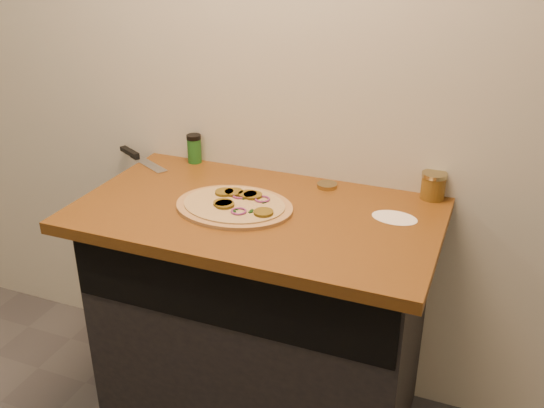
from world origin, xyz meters
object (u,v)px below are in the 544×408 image
at_px(salsa_jar, 433,186).
at_px(spice_shaker, 194,149).
at_px(chefs_knife, 138,158).
at_px(pizza, 235,205).

distance_m(salsa_jar, spice_shaker, 0.92).
height_order(chefs_knife, spice_shaker, spice_shaker).
height_order(salsa_jar, spice_shaker, spice_shaker).
xyz_separation_m(salsa_jar, spice_shaker, (-0.92, 0.00, 0.01)).
distance_m(chefs_knife, salsa_jar, 1.15).
bearing_deg(chefs_knife, pizza, -26.03).
relative_size(pizza, salsa_jar, 4.20).
xyz_separation_m(pizza, salsa_jar, (0.60, 0.32, 0.04)).
relative_size(chefs_knife, spice_shaker, 2.69).
xyz_separation_m(chefs_knife, salsa_jar, (1.15, 0.05, 0.04)).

